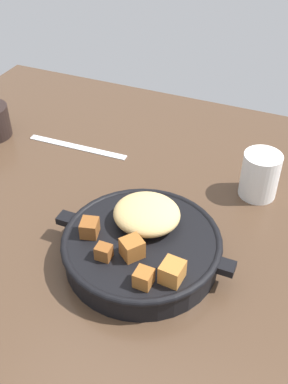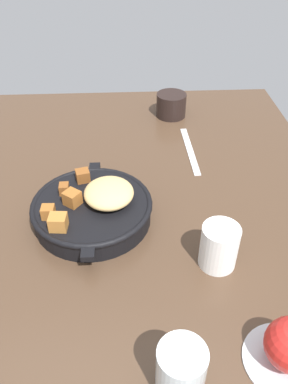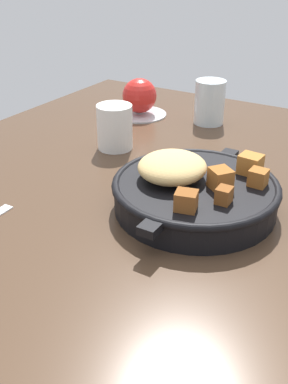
# 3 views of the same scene
# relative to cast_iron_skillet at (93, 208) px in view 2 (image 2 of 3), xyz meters

# --- Properties ---
(ground_plane) EXTENTS (1.16, 0.91, 0.02)m
(ground_plane) POSITION_rel_cast_iron_skillet_xyz_m (-0.03, 0.08, -0.04)
(ground_plane) COLOR #473323
(cast_iron_skillet) EXTENTS (0.29, 0.24, 0.08)m
(cast_iron_skillet) POSITION_rel_cast_iron_skillet_xyz_m (0.00, 0.00, 0.00)
(cast_iron_skillet) COLOR black
(cast_iron_skillet) RESTS_ON ground_plane
(saucer_plate) EXTENTS (0.12, 0.12, 0.01)m
(saucer_plate) POSITION_rel_cast_iron_skillet_xyz_m (0.32, 0.29, -0.03)
(saucer_plate) COLOR #B7BABF
(saucer_plate) RESTS_ON ground_plane
(butter_knife) EXTENTS (0.22, 0.02, 0.00)m
(butter_knife) POSITION_rel_cast_iron_skillet_xyz_m (-0.25, 0.23, -0.03)
(butter_knife) COLOR silver
(butter_knife) RESTS_ON ground_plane
(water_glass_tall) EXTENTS (0.07, 0.07, 0.09)m
(water_glass_tall) POSITION_rel_cast_iron_skillet_xyz_m (0.35, 0.13, 0.02)
(water_glass_tall) COLOR silver
(water_glass_tall) RESTS_ON ground_plane
(coffee_mug_dark) EXTENTS (0.09, 0.09, 0.07)m
(coffee_mug_dark) POSITION_rel_cast_iron_skillet_xyz_m (-0.44, 0.20, 0.00)
(coffee_mug_dark) COLOR black
(coffee_mug_dark) RESTS_ON ground_plane
(white_creamer_pitcher) EXTENTS (0.07, 0.07, 0.09)m
(white_creamer_pitcher) POSITION_rel_cast_iron_skillet_xyz_m (0.13, 0.23, 0.01)
(white_creamer_pitcher) COLOR white
(white_creamer_pitcher) RESTS_ON ground_plane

